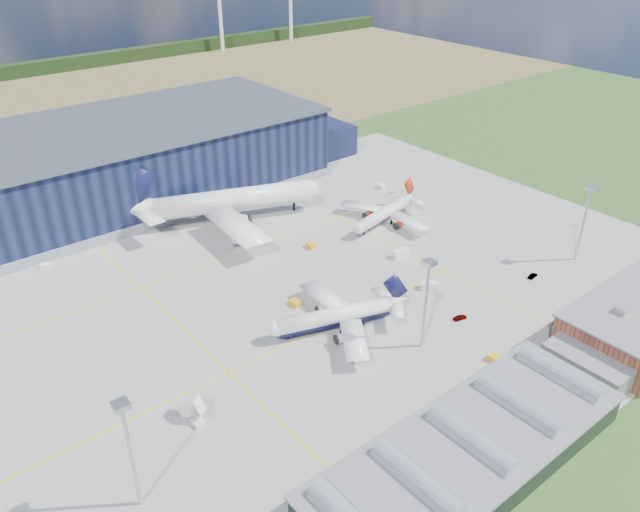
% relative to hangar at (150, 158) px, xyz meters
% --- Properties ---
extents(ground, '(600.00, 600.00, 0.00)m').
position_rel_hangar_xyz_m(ground, '(-2.81, -94.80, -11.62)').
color(ground, '#27501E').
rests_on(ground, ground).
extents(apron, '(220.00, 160.00, 0.08)m').
position_rel_hangar_xyz_m(apron, '(-2.81, -84.80, -11.59)').
color(apron, gray).
rests_on(apron, ground).
extents(farmland, '(600.00, 220.00, 0.01)m').
position_rel_hangar_xyz_m(farmland, '(-2.81, 125.20, -11.62)').
color(farmland, olive).
rests_on(farmland, ground).
extents(hangar, '(145.00, 62.00, 26.10)m').
position_rel_hangar_xyz_m(hangar, '(0.00, 0.00, 0.00)').
color(hangar, black).
rests_on(hangar, ground).
extents(glass_concourse, '(78.00, 23.00, 8.60)m').
position_rel_hangar_xyz_m(glass_concourse, '(-9.26, -154.80, -7.93)').
color(glass_concourse, black).
rests_on(glass_concourse, ground).
extents(light_mast_west, '(2.60, 2.60, 23.00)m').
position_rel_hangar_xyz_m(light_mast_west, '(-62.81, -124.80, 3.82)').
color(light_mast_west, '#B6B9BD').
rests_on(light_mast_west, ground).
extents(light_mast_center, '(2.60, 2.60, 23.00)m').
position_rel_hangar_xyz_m(light_mast_center, '(7.19, -124.80, 3.82)').
color(light_mast_center, '#B6B9BD').
rests_on(light_mast_center, ground).
extents(light_mast_east, '(2.60, 2.60, 23.00)m').
position_rel_hangar_xyz_m(light_mast_east, '(72.19, -124.80, 3.82)').
color(light_mast_east, '#B6B9BD').
rests_on(light_mast_east, ground).
extents(airliner_navy, '(46.43, 45.93, 12.02)m').
position_rel_hangar_xyz_m(airliner_navy, '(-4.42, -106.80, -5.61)').
color(airliner_navy, white).
rests_on(airliner_navy, ground).
extents(airliner_red, '(40.56, 39.99, 11.17)m').
position_rel_hangar_xyz_m(airliner_red, '(45.03, -72.80, -6.03)').
color(airliner_red, white).
rests_on(airliner_red, ground).
extents(airliner_widebody, '(84.61, 83.78, 21.52)m').
position_rel_hangar_xyz_m(airliner_widebody, '(9.02, -39.80, -0.86)').
color(airliner_widebody, white).
rests_on(airliner_widebody, ground).
extents(gse_tug_a, '(2.40, 3.57, 1.41)m').
position_rel_hangar_xyz_m(gse_tug_a, '(15.98, -139.16, -10.91)').
color(gse_tug_a, gold).
rests_on(gse_tug_a, ground).
extents(gse_tug_b, '(2.24, 3.22, 1.35)m').
position_rel_hangar_xyz_m(gse_tug_b, '(-5.44, -92.71, -10.94)').
color(gse_tug_b, gold).
rests_on(gse_tug_b, ground).
extents(gse_van_a, '(5.45, 3.11, 2.24)m').
position_rel_hangar_xyz_m(gse_van_a, '(33.81, -91.80, -10.50)').
color(gse_van_a, white).
rests_on(gse_van_a, ground).
extents(gse_cart_a, '(2.39, 3.45, 1.45)m').
position_rel_hangar_xyz_m(gse_cart_a, '(64.73, -51.43, -10.89)').
color(gse_cart_a, white).
rests_on(gse_cart_a, ground).
extents(gse_van_b, '(4.62, 4.77, 2.09)m').
position_rel_hangar_xyz_m(gse_van_b, '(27.19, -109.07, -10.57)').
color(gse_van_b, white).
rests_on(gse_van_b, ground).
extents(gse_tug_c, '(2.54, 3.55, 1.43)m').
position_rel_hangar_xyz_m(gse_tug_c, '(16.87, -71.07, -10.90)').
color(gse_tug_c, gold).
rests_on(gse_tug_c, ground).
extents(gse_cart_b, '(3.19, 2.69, 1.18)m').
position_rel_hangar_xyz_m(gse_cart_b, '(-49.29, -32.80, -11.03)').
color(gse_cart_b, white).
rests_on(gse_cart_b, ground).
extents(gse_van_c, '(5.58, 2.94, 2.60)m').
position_rel_hangar_xyz_m(gse_van_c, '(55.36, -140.80, -10.31)').
color(gse_van_c, white).
rests_on(gse_van_c, ground).
extents(airstair, '(4.16, 5.82, 3.46)m').
position_rel_hangar_xyz_m(airstair, '(-45.82, -111.81, -9.88)').
color(airstair, white).
rests_on(airstair, ground).
extents(car_a, '(3.91, 2.27, 1.25)m').
position_rel_hangar_xyz_m(car_a, '(22.59, -123.44, -10.99)').
color(car_a, '#99999E').
rests_on(car_a, ground).
extents(car_b, '(3.66, 1.68, 1.16)m').
position_rel_hangar_xyz_m(car_b, '(53.81, -123.03, -11.03)').
color(car_b, '#99999E').
rests_on(car_b, ground).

